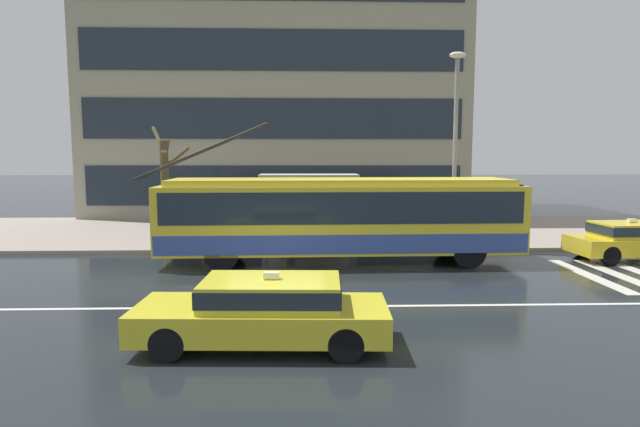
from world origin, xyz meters
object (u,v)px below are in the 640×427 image
Objects in this scene: bus_shelter at (309,192)px; trolleybus at (341,216)px; pedestrian_waiting_by_pole at (293,203)px; taxi_oncoming_near at (266,309)px; pedestrian_approaching_curb at (330,215)px; pedestrian_at_shelter at (202,203)px; pedestrian_walking_past at (451,198)px; street_tree_bare at (165,181)px; taxi_ahead_of_bus at (634,239)px; street_lamp at (455,134)px.

trolleybus is at bearing -74.52° from bus_shelter.
bus_shelter is 1.92× the size of pedestrian_waiting_by_pole.
pedestrian_approaching_curb reaches higher than taxi_oncoming_near.
pedestrian_waiting_by_pole is at bearing -1.47° from pedestrian_at_shelter.
pedestrian_walking_past is 0.43× the size of street_tree_bare.
street_tree_bare is (-6.81, 4.34, 0.95)m from trolleybus.
pedestrian_waiting_by_pole is 0.43× the size of street_tree_bare.
taxi_ahead_of_bus is 2.13× the size of pedestrian_at_shelter.
pedestrian_at_shelter reaches higher than taxi_oncoming_near.
trolleybus is at bearing -179.51° from taxi_ahead_of_bus.
pedestrian_waiting_by_pole is (-6.51, -2.08, 0.02)m from pedestrian_walking_past.
pedestrian_at_shelter is at bearing 171.02° from taxi_ahead_of_bus.
taxi_ahead_of_bus is 2.21× the size of pedestrian_walking_past.
street_tree_bare reaches higher than pedestrian_waiting_by_pole.
pedestrian_waiting_by_pole is at bearing 88.18° from taxi_oncoming_near.
bus_shelter is at bearing 64.83° from pedestrian_waiting_by_pole.
pedestrian_walking_past is at bearing 0.46° from street_tree_bare.
street_lamp is (5.97, -0.17, 2.53)m from pedestrian_waiting_by_pole.
pedestrian_waiting_by_pole is at bearing -127.80° from pedestrian_approaching_curb.
pedestrian_approaching_curb reaches higher than taxi_ahead_of_bus.
taxi_oncoming_near is at bearing -119.70° from pedestrian_walking_past.
taxi_ahead_of_bus is at bearing -20.66° from street_lamp.
street_tree_bare is at bearing 147.51° from trolleybus.
bus_shelter reaches higher than taxi_oncoming_near.
pedestrian_waiting_by_pole is at bearing -162.32° from pedestrian_walking_past.
bus_shelter reaches higher than pedestrian_at_shelter.
bus_shelter is (-10.94, 3.55, 1.37)m from taxi_ahead_of_bus.
pedestrian_waiting_by_pole is 0.28× the size of street_lamp.
taxi_ahead_of_bus is 0.61× the size of street_lamp.
street_lamp is (4.36, 2.19, 2.77)m from trolleybus.
pedestrian_at_shelter is 1.04× the size of pedestrian_walking_past.
pedestrian_walking_past is at bearing 11.39° from pedestrian_at_shelter.
trolleybus is 5.55m from pedestrian_at_shelter.
bus_shelter is at bearing -145.03° from pedestrian_approaching_curb.
pedestrian_waiting_by_pole is 5.61m from street_tree_bare.
pedestrian_at_shelter reaches higher than taxi_ahead_of_bus.
taxi_ahead_of_bus is 0.92× the size of taxi_oncoming_near.
pedestrian_waiting_by_pole is (-1.61, 2.35, 0.24)m from trolleybus.
taxi_ahead_of_bus is 10.91m from pedestrian_approaching_curb.
pedestrian_at_shelter is 1.02× the size of pedestrian_waiting_by_pole.
trolleybus is 9.97m from taxi_ahead_of_bus.
pedestrian_waiting_by_pole reaches higher than taxi_oncoming_near.
pedestrian_at_shelter is 0.29× the size of street_lamp.
pedestrian_at_shelter is at bearing 178.44° from street_lamp.
pedestrian_walking_past is (5.05, 0.19, 0.67)m from pedestrian_approaching_curb.
pedestrian_at_shelter is 0.44× the size of street_tree_bare.
street_tree_bare is (-16.74, 4.25, 1.78)m from taxi_ahead_of_bus.
taxi_oncoming_near is 1.23× the size of bus_shelter.
taxi_ahead_of_bus and taxi_oncoming_near have the same top height.
street_tree_bare reaches higher than bus_shelter.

